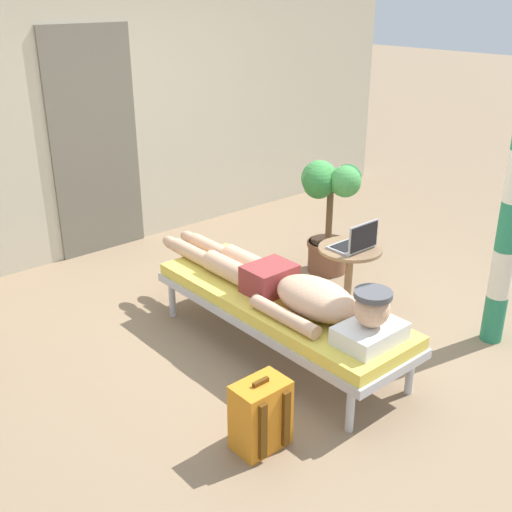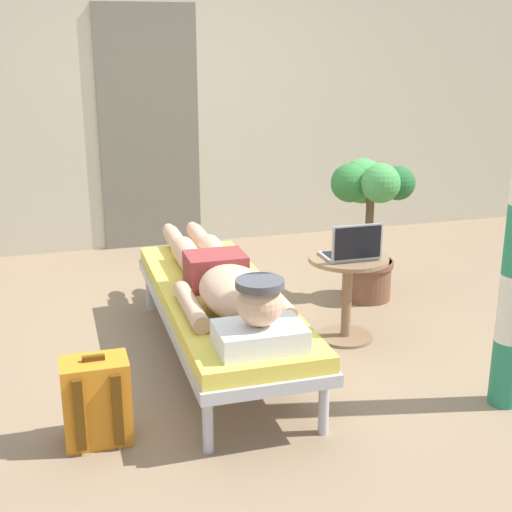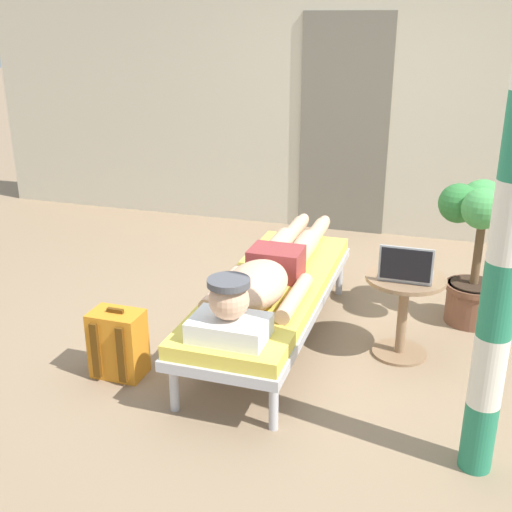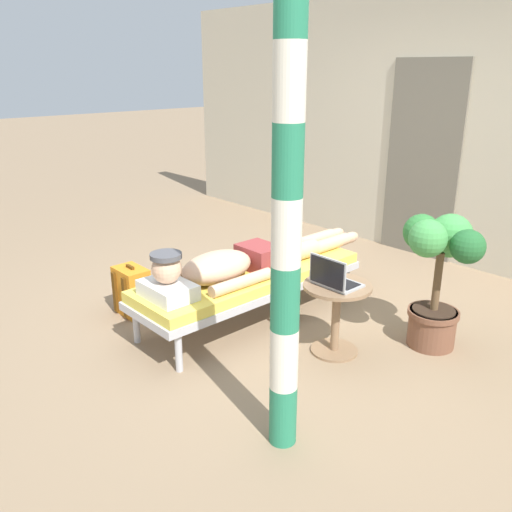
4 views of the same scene
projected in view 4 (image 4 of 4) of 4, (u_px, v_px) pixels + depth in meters
ground_plane at (280, 319)px, 4.39m from camera, size 40.00×40.00×0.00m
house_wall_back at (433, 128)px, 5.58m from camera, size 7.60×0.20×2.70m
house_door_panel at (423, 161)px, 5.63m from camera, size 0.84×0.03×2.04m
lounge_chair at (250, 279)px, 4.29m from camera, size 0.65×1.98×0.42m
person_reclining at (240, 262)px, 4.17m from camera, size 0.53×2.17×0.33m
side_table at (336, 306)px, 3.78m from camera, size 0.48×0.48×0.52m
laptop at (333, 279)px, 3.68m from camera, size 0.31×0.24×0.23m
backpack at (133, 291)px, 4.44m from camera, size 0.30×0.26×0.42m
potted_plant at (438, 267)px, 3.80m from camera, size 0.60×0.58×0.99m
porch_post at (286, 232)px, 2.57m from camera, size 0.15×0.15×2.40m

